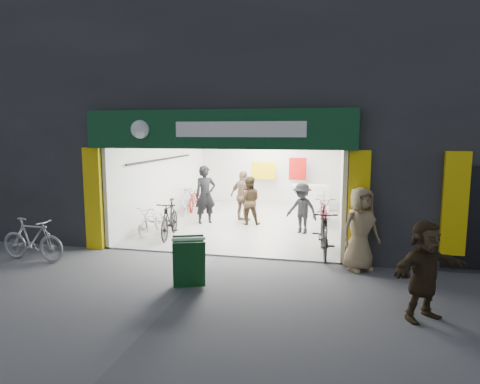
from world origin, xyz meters
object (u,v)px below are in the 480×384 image
(pedestrian_near, at_px, (360,229))
(sandwich_board, at_px, (189,261))
(bike_left_front, at_px, (152,220))
(bike_right_front, at_px, (324,232))
(parked_bike, at_px, (32,239))

(pedestrian_near, distance_m, sandwich_board, 3.76)
(sandwich_board, bearing_deg, bike_left_front, 102.01)
(bike_right_front, height_order, pedestrian_near, pedestrian_near)
(bike_left_front, xyz_separation_m, pedestrian_near, (5.80, -2.03, 0.49))
(bike_left_front, xyz_separation_m, sandwich_board, (2.53, -3.85, 0.10))
(pedestrian_near, xyz_separation_m, sandwich_board, (-3.27, -1.81, -0.39))
(bike_left_front, height_order, bike_right_front, bike_right_front)
(parked_bike, bearing_deg, pedestrian_near, -78.66)
(bike_right_front, relative_size, sandwich_board, 2.08)
(bike_left_front, bearing_deg, parked_bike, -117.36)
(bike_left_front, distance_m, sandwich_board, 4.61)
(parked_bike, height_order, sandwich_board, parked_bike)
(bike_left_front, relative_size, parked_bike, 0.96)
(bike_left_front, distance_m, pedestrian_near, 6.17)
(bike_right_front, relative_size, parked_bike, 1.17)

